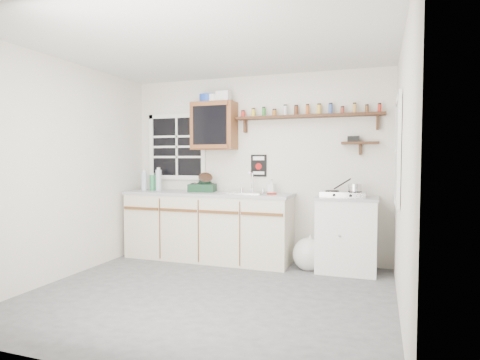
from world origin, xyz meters
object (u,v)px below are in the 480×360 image
upper_cabinet (214,126)px  main_cabinet (208,226)px  right_cabinet (347,234)px  spice_shelf (307,115)px  dish_rack (203,186)px  hotplate (343,194)px

upper_cabinet → main_cabinet: bearing=-103.7°
right_cabinet → main_cabinet: bearing=-179.2°
right_cabinet → spice_shelf: size_ratio=0.48×
dish_rack → main_cabinet: bearing=-43.0°
upper_cabinet → hotplate: 1.97m
spice_shelf → hotplate: bearing=-22.9°
main_cabinet → upper_cabinet: upper_cabinet is taller
upper_cabinet → spice_shelf: (1.26, 0.07, 0.11)m
right_cabinet → hotplate: (-0.05, -0.02, 0.49)m
upper_cabinet → right_cabinet: bearing=-3.8°
right_cabinet → upper_cabinet: bearing=176.2°
dish_rack → right_cabinet: bearing=-11.3°
hotplate → right_cabinet: bearing=24.7°
right_cabinet → spice_shelf: bearing=160.7°
right_cabinet → upper_cabinet: 2.26m
right_cabinet → hotplate: hotplate is taller
main_cabinet → hotplate: hotplate is taller
main_cabinet → dish_rack: (-0.09, 0.06, 0.54)m
main_cabinet → spice_shelf: bearing=9.3°
main_cabinet → spice_shelf: 1.97m
hotplate → upper_cabinet: bearing=176.6°
right_cabinet → dish_rack: size_ratio=2.30×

